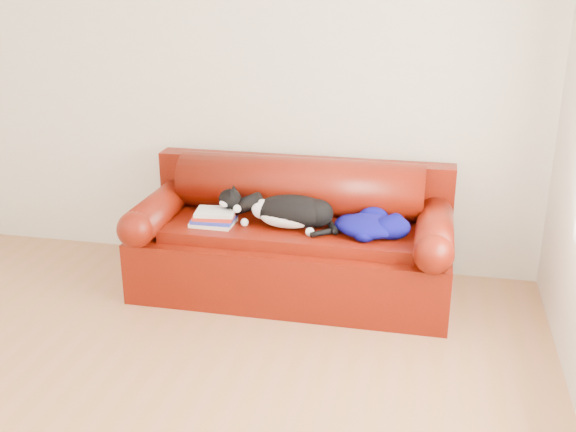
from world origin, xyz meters
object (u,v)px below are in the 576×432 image
Objects in this scene: cat at (292,212)px; sofa_base at (293,259)px; blanket at (371,224)px; book_stack at (214,217)px.

sofa_base is at bearing 102.61° from cat.
blanket is (0.53, -0.09, 0.33)m from sofa_base.
book_stack is (-0.50, -0.14, 0.31)m from sofa_base.
book_stack reaches higher than sofa_base.
blanket is (1.03, 0.05, 0.02)m from book_stack.
cat is at bearing 6.77° from book_stack.
blanket is at bearing -9.60° from sofa_base.
cat reaches higher than sofa_base.
sofa_base is 0.61m from book_stack.
cat is (0.01, -0.08, 0.37)m from sofa_base.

